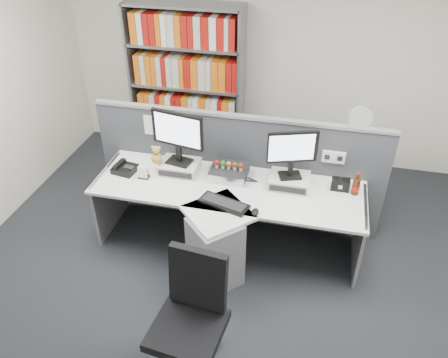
% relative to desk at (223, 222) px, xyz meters
% --- Properties ---
extents(ground, '(5.50, 5.50, 0.00)m').
position_rel_desk_xyz_m(ground, '(0.00, -0.60, -0.46)').
color(ground, '#27292D').
rests_on(ground, ground).
extents(room_shell, '(5.04, 5.54, 2.72)m').
position_rel_desk_xyz_m(room_shell, '(0.00, -0.60, 1.33)').
color(room_shell, silver).
rests_on(room_shell, ground).
extents(partition, '(3.00, 0.08, 1.27)m').
position_rel_desk_xyz_m(partition, '(0.00, 0.65, 0.19)').
color(partition, '#404248').
rests_on(partition, ground).
extents(desk, '(2.60, 1.20, 0.72)m').
position_rel_desk_xyz_m(desk, '(0.00, 0.00, 0.00)').
color(desk, white).
rests_on(desk, ground).
extents(monitor_riser_left, '(0.38, 0.31, 0.10)m').
position_rel_desk_xyz_m(monitor_riser_left, '(-0.53, 0.38, 0.31)').
color(monitor_riser_left, beige).
rests_on(monitor_riser_left, desk).
extents(monitor_riser_right, '(0.38, 0.31, 0.10)m').
position_rel_desk_xyz_m(monitor_riser_right, '(0.57, 0.38, 0.31)').
color(monitor_riser_right, beige).
rests_on(monitor_riser_right, desk).
extents(monitor_left, '(0.53, 0.21, 0.54)m').
position_rel_desk_xyz_m(monitor_left, '(-0.53, 0.38, 0.69)').
color(monitor_left, black).
rests_on(monitor_left, monitor_riser_left).
extents(monitor_right, '(0.45, 0.21, 0.48)m').
position_rel_desk_xyz_m(monitor_right, '(0.56, 0.38, 0.65)').
color(monitor_right, black).
rests_on(monitor_right, monitor_riser_right).
extents(desktop_pc, '(0.36, 0.32, 0.10)m').
position_rel_desk_xyz_m(desktop_pc, '(-0.03, 0.40, 0.31)').
color(desktop_pc, black).
rests_on(desktop_pc, desk).
extents(figurines, '(0.29, 0.05, 0.09)m').
position_rel_desk_xyz_m(figurines, '(-0.03, 0.38, 0.41)').
color(figurines, beige).
rests_on(figurines, desktop_pc).
extents(keyboard, '(0.49, 0.30, 0.03)m').
position_rel_desk_xyz_m(keyboard, '(0.03, -0.06, 0.28)').
color(keyboard, black).
rests_on(keyboard, desk).
extents(mouse, '(0.06, 0.10, 0.04)m').
position_rel_desk_xyz_m(mouse, '(0.32, -0.12, 0.28)').
color(mouse, black).
rests_on(mouse, desk).
extents(desk_phone, '(0.25, 0.23, 0.09)m').
position_rel_desk_xyz_m(desk_phone, '(-1.07, 0.24, 0.30)').
color(desk_phone, black).
rests_on(desk_phone, desk).
extents(desk_calendar, '(0.11, 0.08, 0.13)m').
position_rel_desk_xyz_m(desk_calendar, '(-0.84, 0.18, 0.32)').
color(desk_calendar, black).
rests_on(desk_calendar, desk).
extents(plush_toy, '(0.11, 0.11, 0.19)m').
position_rel_desk_xyz_m(plush_toy, '(-0.75, 0.32, 0.45)').
color(plush_toy, '#B08B3A').
rests_on(plush_toy, monitor_riser_left).
extents(speaker, '(0.17, 0.10, 0.11)m').
position_rel_desk_xyz_m(speaker, '(1.04, 0.42, 0.32)').
color(speaker, black).
rests_on(speaker, desk).
extents(cola_bottle, '(0.07, 0.07, 0.23)m').
position_rel_desk_xyz_m(cola_bottle, '(1.18, 0.38, 0.35)').
color(cola_bottle, '#3F190A').
rests_on(cola_bottle, desk).
extents(shelving_unit, '(1.41, 0.40, 2.00)m').
position_rel_desk_xyz_m(shelving_unit, '(-0.90, 1.85, 0.52)').
color(shelving_unit, slate).
rests_on(shelving_unit, ground).
extents(filing_cabinet, '(0.45, 0.61, 0.70)m').
position_rel_desk_xyz_m(filing_cabinet, '(1.20, 1.40, -0.11)').
color(filing_cabinet, slate).
rests_on(filing_cabinet, ground).
extents(desk_fan, '(0.27, 0.16, 0.46)m').
position_rel_desk_xyz_m(desk_fan, '(1.20, 1.40, 0.53)').
color(desk_fan, white).
rests_on(desk_fan, filing_cabinet).
extents(office_chair, '(0.68, 0.69, 1.04)m').
position_rel_desk_xyz_m(office_chair, '(0.06, -1.20, 0.10)').
color(office_chair, silver).
rests_on(office_chair, ground).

